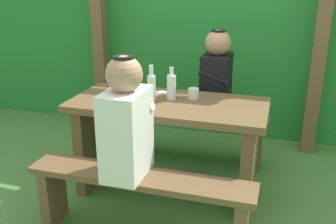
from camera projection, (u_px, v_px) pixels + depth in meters
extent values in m
plane|color=#487937|center=(168.00, 190.00, 2.99)|extent=(12.00, 12.00, 0.00)
cube|color=#257F2E|center=(213.00, 18.00, 4.12)|extent=(6.40, 0.85, 2.27)
cube|color=brown|center=(99.00, 28.00, 3.88)|extent=(0.12, 0.12, 2.14)
cube|color=brown|center=(321.00, 37.00, 3.30)|extent=(0.12, 0.12, 2.14)
cube|color=brown|center=(168.00, 105.00, 2.75)|extent=(1.40, 0.64, 0.05)
cube|color=brown|center=(95.00, 141.00, 3.03)|extent=(0.08, 0.54, 0.68)
cube|color=brown|center=(249.00, 161.00, 2.71)|extent=(0.08, 0.54, 0.68)
cube|color=brown|center=(140.00, 178.00, 2.31)|extent=(1.40, 0.24, 0.04)
cube|color=brown|center=(53.00, 194.00, 2.55)|extent=(0.07, 0.22, 0.41)
cube|color=brown|center=(187.00, 114.00, 3.37)|extent=(1.40, 0.24, 0.04)
cube|color=brown|center=(123.00, 130.00, 3.62)|extent=(0.07, 0.22, 0.41)
cube|color=brown|center=(257.00, 146.00, 3.28)|extent=(0.07, 0.22, 0.41)
cube|color=white|center=(126.00, 134.00, 2.23)|extent=(0.22, 0.34, 0.52)
sphere|color=tan|center=(124.00, 74.00, 2.12)|extent=(0.21, 0.21, 0.21)
cylinder|color=black|center=(123.00, 58.00, 2.09)|extent=(0.12, 0.12, 0.02)
cylinder|color=white|center=(135.00, 109.00, 2.33)|extent=(0.25, 0.07, 0.15)
cube|color=black|center=(216.00, 85.00, 3.21)|extent=(0.22, 0.34, 0.52)
sphere|color=tan|center=(218.00, 43.00, 3.09)|extent=(0.21, 0.21, 0.21)
cylinder|color=black|center=(218.00, 32.00, 3.06)|extent=(0.12, 0.12, 0.02)
cylinder|color=black|center=(214.00, 77.00, 3.05)|extent=(0.25, 0.07, 0.15)
cylinder|color=silver|center=(193.00, 93.00, 2.80)|extent=(0.08, 0.08, 0.08)
cylinder|color=silver|center=(171.00, 87.00, 2.76)|extent=(0.07, 0.07, 0.18)
cylinder|color=silver|center=(171.00, 71.00, 2.72)|extent=(0.03, 0.03, 0.06)
cylinder|color=silver|center=(126.00, 92.00, 2.68)|extent=(0.06, 0.06, 0.16)
cylinder|color=silver|center=(125.00, 76.00, 2.65)|extent=(0.03, 0.03, 0.06)
cylinder|color=silver|center=(151.00, 88.00, 2.73)|extent=(0.06, 0.06, 0.18)
cylinder|color=silver|center=(151.00, 71.00, 2.68)|extent=(0.03, 0.03, 0.08)
cube|color=silver|center=(159.00, 93.00, 2.91)|extent=(0.12, 0.16, 0.01)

